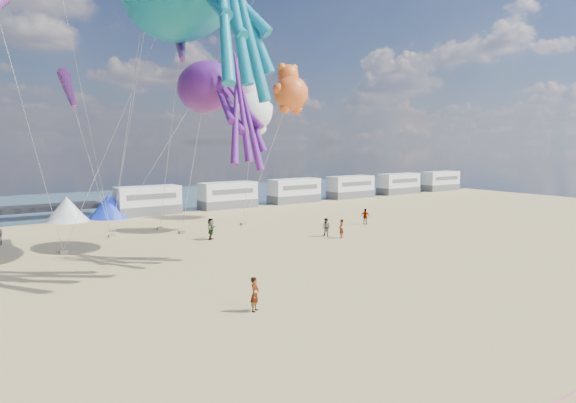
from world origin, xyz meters
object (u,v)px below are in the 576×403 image
at_px(windsock_mid, 181,46).
at_px(windsock_right, 69,89).
at_px(beachgoer_3, 365,217).
at_px(beachgoer_5, 341,229).
at_px(tent_white, 67,209).
at_px(sandbag_d, 160,228).
at_px(beachgoer_7, 326,227).
at_px(motorhome_5, 440,181).
at_px(kite_teddy_orange, 291,93).
at_px(sandbag_e, 112,236).
at_px(sandbag_b, 182,232).
at_px(sandbag_a, 63,251).
at_px(motorhome_1, 228,195).
at_px(sandbag_c, 244,224).
at_px(tent_blue, 109,206).
at_px(motorhome_2, 294,191).
at_px(motorhome_4, 399,184).
at_px(standing_person, 255,294).
at_px(beachgoer_4, 211,229).
at_px(motorhome_0, 148,201).
at_px(kite_panda, 253,112).
at_px(motorhome_3, 351,187).
at_px(kite_octopus_purple, 206,87).

xyz_separation_m(windsock_mid, windsock_right, (-7.01, 2.17, -3.20)).
xyz_separation_m(beachgoer_3, beachgoer_5, (-6.34, -3.85, 0.01)).
distance_m(tent_white, sandbag_d, 11.15).
bearing_deg(beachgoer_3, beachgoer_7, 78.43).
xyz_separation_m(motorhome_5, kite_teddy_orange, (-36.37, -10.20, 10.87)).
distance_m(sandbag_d, sandbag_e, 4.67).
bearing_deg(windsock_right, kite_teddy_orange, 20.02).
height_order(beachgoer_5, windsock_mid, windsock_mid).
height_order(beachgoer_5, sandbag_b, beachgoer_5).
xyz_separation_m(sandbag_a, kite_teddy_orange, (22.60, 4.69, 12.26)).
relative_size(sandbag_a, windsock_right, 0.09).
xyz_separation_m(sandbag_a, windsock_right, (0.68, -0.76, 10.91)).
bearing_deg(motorhome_1, sandbag_c, -112.20).
bearing_deg(beachgoer_7, sandbag_b, -148.56).
height_order(tent_blue, windsock_mid, windsock_mid).
distance_m(sandbag_b, sandbag_d, 2.98).
xyz_separation_m(motorhome_2, sandbag_d, (-21.47, -9.62, -1.39)).
xyz_separation_m(motorhome_4, sandbag_b, (-39.72, -12.50, -1.39)).
relative_size(standing_person, sandbag_d, 3.14).
relative_size(standing_person, windsock_right, 0.29).
height_order(windsock_mid, windsock_right, windsock_mid).
relative_size(beachgoer_4, sandbag_b, 3.34).
bearing_deg(standing_person, windsock_mid, 39.52).
xyz_separation_m(motorhome_1, sandbag_e, (-16.48, -10.85, -1.39)).
bearing_deg(beachgoer_5, beachgoer_7, -103.26).
xyz_separation_m(motorhome_0, sandbag_a, (-11.47, -14.88, -1.39)).
bearing_deg(beachgoer_3, motorhome_1, -18.00).
height_order(sandbag_d, kite_panda, kite_panda).
distance_m(tent_blue, sandbag_d, 9.80).
bearing_deg(sandbag_d, sandbag_e, -164.73).
relative_size(motorhome_5, sandbag_c, 13.20).
distance_m(motorhome_3, standing_person, 48.55).
bearing_deg(beachgoer_7, windsock_mid, -120.55).
relative_size(motorhome_4, tent_blue, 1.65).
height_order(motorhome_4, beachgoer_7, motorhome_4).
height_order(motorhome_0, windsock_mid, windsock_mid).
height_order(beachgoer_7, kite_octopus_purple, kite_octopus_purple).
height_order(kite_teddy_orange, windsock_right, kite_teddy_orange).
bearing_deg(beachgoer_7, sandbag_e, -140.99).
xyz_separation_m(motorhome_4, tent_white, (-46.00, 0.00, -0.30)).
height_order(tent_blue, windsock_right, windsock_right).
relative_size(beachgoer_4, kite_octopus_purple, 0.17).
distance_m(sandbag_b, kite_teddy_orange, 17.91).
bearing_deg(sandbag_c, windsock_right, -165.71).
bearing_deg(tent_blue, sandbag_e, -105.38).
distance_m(motorhome_3, tent_blue, 32.50).
height_order(sandbag_b, sandbag_d, same).
height_order(motorhome_2, motorhome_5, same).
height_order(sandbag_c, windsock_right, windsock_right).
bearing_deg(tent_blue, motorhome_3, 0.00).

